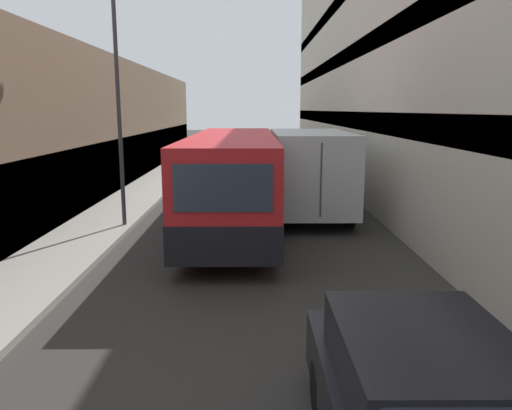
{
  "coord_description": "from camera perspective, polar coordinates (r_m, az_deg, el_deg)",
  "views": [
    {
      "loc": [
        0.07,
        0.57,
        3.6
      ],
      "look_at": [
        0.13,
        10.95,
        1.6
      ],
      "focal_mm": 35.0,
      "sensor_mm": 36.0,
      "label": 1
    }
  ],
  "objects": [
    {
      "name": "building_right_apartment",
      "position": [
        15.6,
        20.81,
        20.14
      ],
      "size": [
        2.4,
        60.0,
        12.62
      ],
      "color": "beige",
      "rests_on": "ground_plane"
    },
    {
      "name": "sidewalk_left",
      "position": [
        15.6,
        -18.09,
        -2.73
      ],
      "size": [
        2.15,
        60.0,
        0.14
      ],
      "color": "#9E998E",
      "rests_on": "ground_plane"
    },
    {
      "name": "street_lamp",
      "position": [
        15.45,
        -15.74,
        16.62
      ],
      "size": [
        0.36,
        0.8,
        7.46
      ],
      "color": "#38383D",
      "rests_on": "sidewalk_left"
    },
    {
      "name": "car_hatchback",
      "position": [
        5.41,
        18.74,
        -21.33
      ],
      "size": [
        1.86,
        4.04,
        1.52
      ],
      "color": "black",
      "rests_on": "ground_plane"
    },
    {
      "name": "building_left_shopfront",
      "position": [
        16.03,
        -26.12,
        6.47
      ],
      "size": [
        2.4,
        60.0,
        5.88
      ],
      "color": "brown",
      "rests_on": "ground_plane"
    },
    {
      "name": "box_truck",
      "position": [
        17.74,
        5.84,
        4.28
      ],
      "size": [
        2.44,
        7.67,
        2.87
      ],
      "color": "silver",
      "rests_on": "ground_plane"
    },
    {
      "name": "ground_plane",
      "position": [
        14.87,
        -0.6,
        -3.11
      ],
      "size": [
        150.0,
        150.0,
        0.0
      ],
      "primitive_type": "plane",
      "color": "#33302D"
    },
    {
      "name": "bus",
      "position": [
        15.23,
        -2.6,
        3.04
      ],
      "size": [
        2.46,
        10.63,
        2.84
      ],
      "color": "red",
      "rests_on": "ground_plane"
    }
  ]
}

